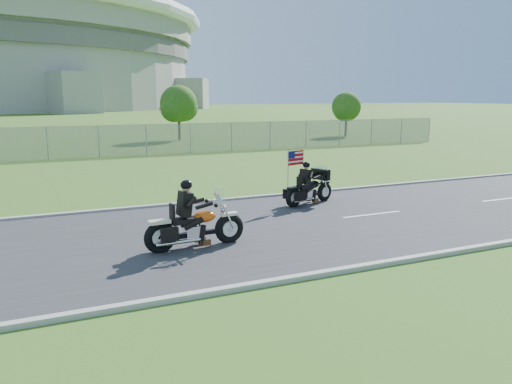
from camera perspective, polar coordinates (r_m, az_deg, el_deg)
name	(u,v)px	position (r m, az deg, el deg)	size (l,w,h in m)	color
ground	(259,229)	(14.51, 0.38, -4.26)	(420.00, 420.00, 0.00)	#334F18
road	(259,228)	(14.50, 0.38, -4.18)	(120.00, 8.00, 0.04)	#28282B
curb_north	(213,201)	(18.16, -4.94, -1.04)	(120.00, 0.18, 0.12)	#9E9B93
curb_south	(337,271)	(11.11, 9.21, -8.95)	(120.00, 0.18, 0.12)	#9E9B93
fence	(47,143)	(32.86, -22.75, 5.19)	(60.00, 0.03, 2.00)	gray
tree_fence_near	(179,106)	(44.40, -8.80, 9.72)	(3.52, 3.28, 4.75)	#382316
tree_fence_far	(347,108)	(49.39, 10.31, 9.40)	(3.08, 2.87, 4.20)	#382316
motorcycle_lead	(194,227)	(12.64, -7.11, -4.00)	(2.67, 0.73, 1.79)	black
motorcycle_follow	(309,190)	(17.73, 6.11, 0.25)	(2.26, 1.09, 1.93)	black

